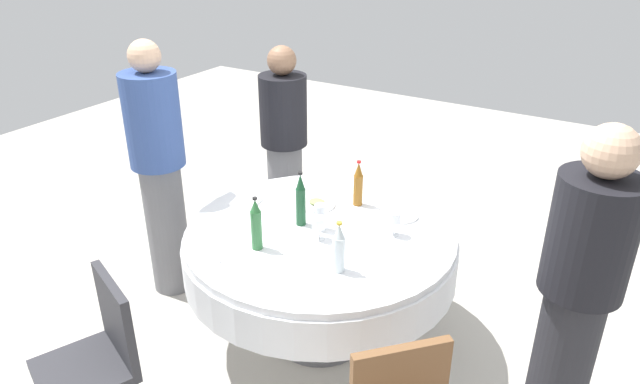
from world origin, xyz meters
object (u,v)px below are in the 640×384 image
at_px(dining_table, 320,252).
at_px(chair_inner, 99,352).
at_px(bottle_dark_green_west, 301,200).
at_px(plate_far, 399,214).
at_px(wine_glass_outer, 319,223).
at_px(wine_glass_inner, 320,212).
at_px(person_west, 576,299).
at_px(bottle_green_near, 256,225).
at_px(person_near, 284,146).
at_px(wine_glass_mid, 394,218).
at_px(bottle_amber_mid, 358,185).
at_px(bottle_clear_east, 339,248).
at_px(person_east, 159,168).
at_px(plate_left, 317,204).

height_order(dining_table, chair_inner, chair_inner).
relative_size(bottle_dark_green_west, plate_far, 1.44).
bearing_deg(wine_glass_outer, wine_glass_inner, 117.76).
bearing_deg(chair_inner, person_west, -127.68).
distance_m(bottle_green_near, person_near, 1.35).
xyz_separation_m(wine_glass_mid, plate_far, (-0.06, 0.22, -0.10)).
bearing_deg(dining_table, bottle_amber_mid, 85.08).
xyz_separation_m(bottle_clear_east, person_west, (1.05, 0.18, -0.01)).
distance_m(bottle_green_near, person_east, 0.99).
bearing_deg(person_near, bottle_dark_green_west, -94.73).
bearing_deg(bottle_amber_mid, wine_glass_inner, -95.14).
xyz_separation_m(plate_left, person_west, (1.51, -0.36, 0.11)).
height_order(dining_table, person_west, person_west).
xyz_separation_m(bottle_dark_green_west, chair_inner, (-0.35, -1.16, -0.37)).
height_order(bottle_amber_mid, person_west, person_west).
height_order(bottle_green_near, person_near, person_near).
distance_m(plate_left, person_near, 0.90).
bearing_deg(person_west, dining_table, -90.00).
height_order(wine_glass_mid, person_west, person_west).
relative_size(bottle_clear_east, plate_left, 1.25).
bearing_deg(wine_glass_outer, plate_far, 61.25).
relative_size(wine_glass_outer, plate_left, 0.61).
distance_m(bottle_clear_east, person_east, 1.44).
relative_size(bottle_green_near, person_east, 0.18).
relative_size(dining_table, bottle_green_near, 5.15).
distance_m(bottle_clear_east, bottle_green_near, 0.47).
xyz_separation_m(wine_glass_outer, person_east, (-1.19, 0.02, 0.05)).
distance_m(bottle_amber_mid, wine_glass_mid, 0.40).
height_order(bottle_clear_east, person_near, person_near).
relative_size(dining_table, plate_far, 6.82).
distance_m(bottle_green_near, wine_glass_mid, 0.74).
relative_size(bottle_clear_east, plate_far, 1.21).
relative_size(person_east, person_near, 1.11).
relative_size(wine_glass_mid, person_east, 0.08).
bearing_deg(person_near, wine_glass_outer, -91.19).
height_order(dining_table, bottle_amber_mid, bottle_amber_mid).
bearing_deg(chair_inner, plate_left, -80.03).
bearing_deg(person_east, plate_far, -76.19).
bearing_deg(plate_far, wine_glass_inner, -129.30).
bearing_deg(wine_glass_mid, bottle_green_near, -137.96).
height_order(wine_glass_outer, plate_far, wine_glass_outer).
bearing_deg(bottle_green_near, dining_table, 61.73).
xyz_separation_m(person_east, chair_inner, (0.66, -1.09, -0.36)).
bearing_deg(wine_glass_outer, plate_left, 123.29).
bearing_deg(person_west, wine_glass_inner, -90.24).
height_order(bottle_green_near, plate_left, bottle_green_near).
xyz_separation_m(plate_far, person_east, (-1.44, -0.45, 0.13)).
relative_size(bottle_clear_east, bottle_green_near, 0.91).
distance_m(wine_glass_outer, person_west, 1.29).
bearing_deg(chair_inner, bottle_dark_green_west, -84.52).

